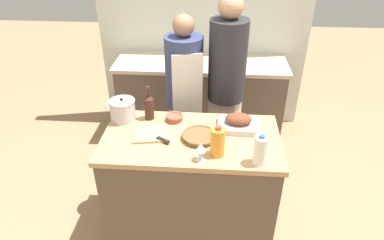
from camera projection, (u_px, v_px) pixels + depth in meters
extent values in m
plane|color=#9E7A56|center=(191.00, 223.00, 2.96)|extent=(12.00, 12.00, 0.00)
cube|color=brown|center=(191.00, 186.00, 2.74)|extent=(1.26, 0.68, 0.87)
cube|color=tan|center=(191.00, 139.00, 2.50)|extent=(1.30, 0.70, 0.04)
cube|color=brown|center=(200.00, 100.00, 3.98)|extent=(1.82, 0.58, 0.86)
cube|color=beige|center=(201.00, 64.00, 3.74)|extent=(1.88, 0.60, 0.04)
cube|color=silver|center=(203.00, 19.00, 3.83)|extent=(2.38, 0.10, 2.55)
cube|color=#BCBCC1|center=(238.00, 125.00, 2.58)|extent=(0.31, 0.24, 0.04)
ellipsoid|color=brown|center=(239.00, 119.00, 2.55)|extent=(0.20, 0.14, 0.08)
cylinder|color=brown|center=(199.00, 137.00, 2.46)|extent=(0.24, 0.24, 0.03)
torus|color=brown|center=(199.00, 135.00, 2.45)|extent=(0.26, 0.26, 0.02)
cube|color=tan|center=(151.00, 135.00, 2.50)|extent=(0.29, 0.25, 0.02)
cylinder|color=#B7B7BC|center=(123.00, 111.00, 2.65)|extent=(0.19, 0.19, 0.16)
cylinder|color=#B7B7BC|center=(122.00, 101.00, 2.61)|extent=(0.20, 0.20, 0.01)
sphere|color=black|center=(121.00, 99.00, 2.60)|extent=(0.02, 0.02, 0.02)
cylinder|color=#A84C38|center=(175.00, 118.00, 2.67)|extent=(0.12, 0.12, 0.04)
torus|color=#A84C38|center=(174.00, 116.00, 2.66)|extent=(0.13, 0.13, 0.02)
cylinder|color=orange|center=(218.00, 142.00, 2.25)|extent=(0.10, 0.10, 0.20)
cylinder|color=red|center=(218.00, 128.00, 2.20)|extent=(0.04, 0.04, 0.02)
cylinder|color=white|center=(260.00, 150.00, 2.18)|extent=(0.09, 0.09, 0.20)
cylinder|color=#3360B2|center=(262.00, 136.00, 2.12)|extent=(0.04, 0.04, 0.02)
cylinder|color=#381E19|center=(149.00, 109.00, 2.66)|extent=(0.08, 0.08, 0.17)
cone|color=#381E19|center=(148.00, 97.00, 2.61)|extent=(0.08, 0.08, 0.03)
cylinder|color=#381E19|center=(148.00, 91.00, 2.58)|extent=(0.03, 0.03, 0.07)
cylinder|color=silver|center=(200.00, 159.00, 2.26)|extent=(0.07, 0.07, 0.00)
cylinder|color=silver|center=(200.00, 155.00, 2.24)|extent=(0.01, 0.01, 0.07)
cone|color=silver|center=(201.00, 147.00, 2.21)|extent=(0.07, 0.07, 0.06)
cube|color=#B7B7BC|center=(148.00, 133.00, 2.49)|extent=(0.17, 0.12, 0.01)
cube|color=black|center=(163.00, 140.00, 2.42)|extent=(0.11, 0.08, 0.01)
cylinder|color=#B28E2D|center=(200.00, 56.00, 3.71)|extent=(0.06, 0.06, 0.13)
cylinder|color=black|center=(200.00, 49.00, 3.67)|extent=(0.03, 0.03, 0.02)
cylinder|color=#234C28|center=(244.00, 61.00, 3.56)|extent=(0.05, 0.05, 0.14)
cylinder|color=black|center=(245.00, 54.00, 3.52)|extent=(0.02, 0.02, 0.02)
cylinder|color=#332D28|center=(177.00, 61.00, 3.57)|extent=(0.06, 0.06, 0.13)
cylinder|color=black|center=(177.00, 55.00, 3.53)|extent=(0.02, 0.02, 0.02)
cube|color=beige|center=(185.00, 138.00, 3.39)|extent=(0.31, 0.25, 0.77)
cylinder|color=navy|center=(184.00, 72.00, 3.02)|extent=(0.34, 0.34, 0.64)
sphere|color=#996B4C|center=(183.00, 25.00, 2.80)|extent=(0.19, 0.19, 0.19)
cube|color=silver|center=(188.00, 99.00, 2.98)|extent=(0.26, 0.08, 0.82)
cube|color=beige|center=(223.00, 136.00, 3.35)|extent=(0.31, 0.27, 0.85)
cylinder|color=#28282D|center=(228.00, 61.00, 2.94)|extent=(0.33, 0.33, 0.71)
sphere|color=tan|center=(231.00, 6.00, 2.70)|extent=(0.21, 0.21, 0.21)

